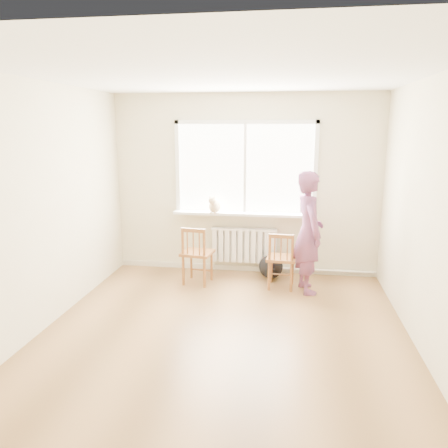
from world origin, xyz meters
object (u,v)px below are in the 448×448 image
at_px(person, 308,232).
at_px(backpack, 271,267).
at_px(chair_left, 196,255).
at_px(chair_right, 281,260).
at_px(cat, 214,205).

bearing_deg(person, backpack, 33.85).
bearing_deg(chair_left, backpack, -151.14).
relative_size(person, backpack, 4.64).
bearing_deg(backpack, person, -40.48).
bearing_deg(chair_right, person, 177.91).
bearing_deg(chair_left, cat, -101.67).
bearing_deg(cat, chair_left, -102.68).
bearing_deg(person, chair_left, 72.89).
height_order(cat, backpack, cat).
distance_m(person, backpack, 0.93).
distance_m(chair_right, cat, 1.31).
xyz_separation_m(chair_left, person, (1.55, -0.04, 0.40)).
xyz_separation_m(chair_left, cat, (0.18, 0.50, 0.64)).
relative_size(chair_right, backpack, 2.26).
xyz_separation_m(chair_left, chair_right, (1.20, -0.01, -0.02)).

